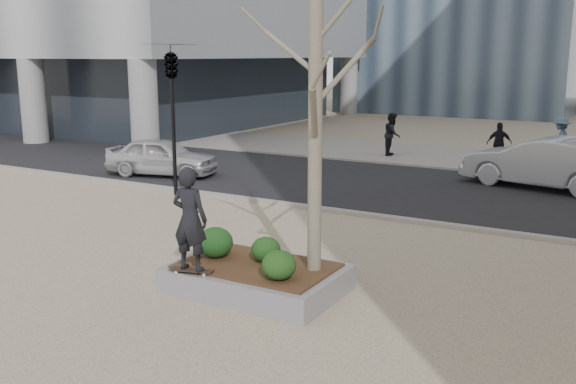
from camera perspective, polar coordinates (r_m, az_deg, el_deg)
The scene contains 17 objects.
ground at distance 12.32m, azimuth -6.72°, elevation -7.85°, with size 120.00×120.00×0.00m, color tan.
street at distance 20.90m, azimuth 9.74°, elevation 0.42°, with size 60.00×8.00×0.02m, color black.
far_sidewalk at distance 27.49m, azimuth 14.80°, elevation 2.99°, with size 60.00×6.00×0.02m, color gray.
planter at distance 11.70m, azimuth -2.76°, elevation -7.69°, with size 3.00×2.00×0.45m, color gray.
planter_mulch at distance 11.62m, azimuth -2.77°, elevation -6.55°, with size 2.70×1.70×0.04m, color #382314.
sycamore_tree at distance 10.78m, azimuth 2.47°, elevation 9.99°, with size 2.80×2.80×6.60m, color gray, non-canonical shape.
shrub_left at distance 12.02m, azimuth -6.49°, elevation -4.47°, with size 0.67×0.67×0.57m, color #143F18.
shrub_middle at distance 11.71m, azimuth -1.98°, elevation -5.12°, with size 0.54×0.54×0.46m, color #133B13.
shrub_right at distance 10.79m, azimuth -0.81°, elevation -6.51°, with size 0.59×0.59×0.50m, color #163E13.
skateboard at distance 11.38m, azimuth -8.57°, elevation -7.00°, with size 0.78×0.20×0.07m, color black, non-canonical shape.
skateboarder at distance 11.11m, azimuth -8.72°, elevation -2.40°, with size 0.66×0.43×1.81m, color black.
police_car at distance 22.94m, azimuth -11.15°, elevation 3.12°, with size 1.57×3.91×1.33m, color silver.
car_silver at distance 21.85m, azimuth 21.75°, elevation 2.43°, with size 1.73×4.95×1.63m, color gray.
pedestrian_a at distance 27.37m, azimuth 9.25°, elevation 5.10°, with size 0.86×0.67×1.78m, color black.
pedestrian_b at distance 26.87m, azimuth 23.04°, elevation 4.22°, with size 1.19×0.68×1.84m, color #3E5470.
pedestrian_c at distance 26.17m, azimuth 18.26°, elevation 4.14°, with size 0.94×0.39×1.61m, color black.
traffic_light_near at distance 19.49m, azimuth -10.17°, elevation 6.23°, with size 0.60×2.48×4.50m, color black, non-canonical shape.
Camera 1 is at (6.94, -9.27, 4.19)m, focal length 40.00 mm.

